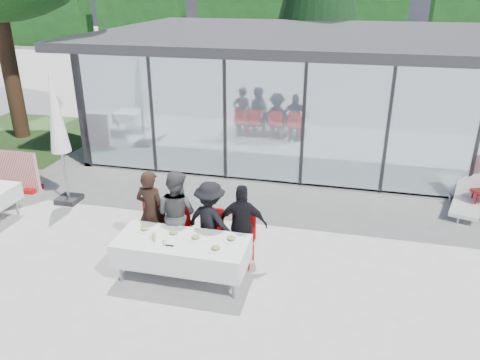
% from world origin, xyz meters
% --- Properties ---
extents(ground, '(90.00, 90.00, 0.00)m').
position_xyz_m(ground, '(0.00, 0.00, 0.00)').
color(ground, '#A2A09A').
rests_on(ground, ground).
extents(pavilion, '(14.80, 8.80, 3.44)m').
position_xyz_m(pavilion, '(2.00, 8.16, 2.15)').
color(pavilion, gray).
rests_on(pavilion, ground).
extents(treeline, '(62.50, 2.00, 4.40)m').
position_xyz_m(treeline, '(-2.00, 28.00, 2.20)').
color(treeline, '#103513').
rests_on(treeline, ground).
extents(dining_table, '(2.26, 0.96, 0.75)m').
position_xyz_m(dining_table, '(-0.48, -0.42, 0.54)').
color(dining_table, silver).
rests_on(dining_table, ground).
extents(diner_a, '(0.67, 0.67, 1.64)m').
position_xyz_m(diner_a, '(-1.34, 0.32, 0.82)').
color(diner_a, black).
rests_on(diner_a, ground).
extents(diner_chair_a, '(0.44, 0.44, 0.97)m').
position_xyz_m(diner_chair_a, '(-1.34, 0.33, 0.54)').
color(diner_chair_a, red).
rests_on(diner_chair_a, ground).
extents(diner_b, '(1.02, 1.02, 1.68)m').
position_xyz_m(diner_b, '(-0.84, 0.32, 0.84)').
color(diner_b, '#494949').
rests_on(diner_b, ground).
extents(diner_chair_b, '(0.44, 0.44, 0.97)m').
position_xyz_m(diner_chair_b, '(-0.84, 0.33, 0.54)').
color(diner_chair_b, red).
rests_on(diner_chair_b, ground).
extents(diner_c, '(1.24, 1.24, 1.53)m').
position_xyz_m(diner_c, '(-0.20, 0.32, 0.76)').
color(diner_c, black).
rests_on(diner_c, ground).
extents(diner_chair_c, '(0.44, 0.44, 0.97)m').
position_xyz_m(diner_chair_c, '(-0.20, 0.33, 0.54)').
color(diner_chair_c, red).
rests_on(diner_chair_c, ground).
extents(diner_d, '(0.99, 0.99, 1.53)m').
position_xyz_m(diner_d, '(0.40, 0.32, 0.77)').
color(diner_d, black).
rests_on(diner_d, ground).
extents(diner_chair_d, '(0.44, 0.44, 0.97)m').
position_xyz_m(diner_chair_d, '(0.40, 0.33, 0.54)').
color(diner_chair_d, red).
rests_on(diner_chair_d, ground).
extents(plate_a, '(0.27, 0.27, 0.07)m').
position_xyz_m(plate_a, '(-1.23, -0.25, 0.78)').
color(plate_a, silver).
rests_on(plate_a, dining_table).
extents(plate_b, '(0.27, 0.27, 0.07)m').
position_xyz_m(plate_b, '(-0.68, -0.27, 0.78)').
color(plate_b, silver).
rests_on(plate_b, dining_table).
extents(plate_c, '(0.27, 0.27, 0.07)m').
position_xyz_m(plate_c, '(-0.26, -0.32, 0.78)').
color(plate_c, silver).
rests_on(plate_c, dining_table).
extents(plate_d, '(0.27, 0.27, 0.07)m').
position_xyz_m(plate_d, '(0.33, -0.22, 0.78)').
color(plate_d, silver).
rests_on(plate_d, dining_table).
extents(plate_extra, '(0.27, 0.27, 0.07)m').
position_xyz_m(plate_extra, '(0.17, -0.58, 0.78)').
color(plate_extra, silver).
rests_on(plate_extra, dining_table).
extents(juice_bottle, '(0.06, 0.06, 0.14)m').
position_xyz_m(juice_bottle, '(-0.93, -0.53, 0.82)').
color(juice_bottle, '#98C050').
rests_on(juice_bottle, dining_table).
extents(drinking_glasses, '(0.07, 0.07, 0.10)m').
position_xyz_m(drinking_glasses, '(-0.71, -0.60, 0.80)').
color(drinking_glasses, silver).
rests_on(drinking_glasses, dining_table).
extents(folded_eyeglasses, '(0.14, 0.03, 0.01)m').
position_xyz_m(folded_eyeglasses, '(-0.61, -0.64, 0.76)').
color(folded_eyeglasses, black).
rests_on(folded_eyeglasses, dining_table).
extents(market_umbrella, '(0.50, 0.50, 3.00)m').
position_xyz_m(market_umbrella, '(-4.15, 1.86, 1.94)').
color(market_umbrella, black).
rests_on(market_umbrella, ground).
extents(lounger, '(0.94, 1.45, 0.72)m').
position_xyz_m(lounger, '(4.85, 3.56, 0.26)').
color(lounger, white).
rests_on(lounger, ground).
extents(grass_patch, '(5.00, 5.00, 0.02)m').
position_xyz_m(grass_patch, '(-8.50, 6.00, 0.01)').
color(grass_patch, '#385926').
rests_on(grass_patch, ground).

